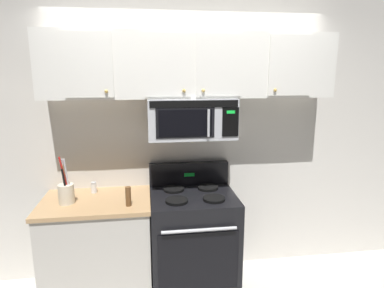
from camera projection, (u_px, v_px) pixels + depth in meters
back_wall at (188, 137)px, 3.19m from camera, size 5.20×0.10×2.70m
stove_range at (193, 239)px, 3.03m from camera, size 0.76×0.69×1.12m
over_range_microwave at (191, 118)px, 2.90m from camera, size 0.76×0.43×0.35m
upper_cabinets at (191, 65)px, 2.83m from camera, size 2.50×0.36×0.55m
counter_segment at (99, 247)px, 2.92m from camera, size 0.93×0.65×0.90m
utensil_crock_cream at (66, 192)px, 2.73m from camera, size 0.13×0.13×0.41m
salt_shaker at (94, 187)px, 2.98m from camera, size 0.05×0.05×0.10m
pepper_mill at (128, 196)px, 2.68m from camera, size 0.05×0.05×0.16m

